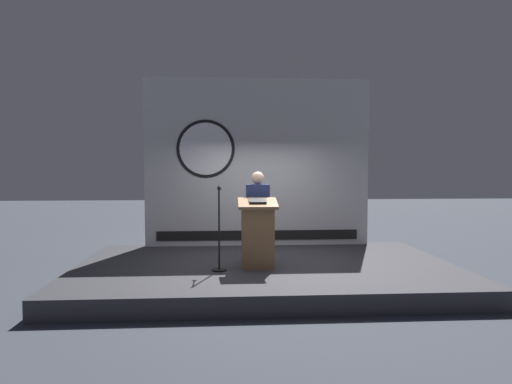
# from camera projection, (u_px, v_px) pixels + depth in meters

# --- Properties ---
(ground_plane) EXTENTS (40.00, 40.00, 0.00)m
(ground_plane) POSITION_uv_depth(u_px,v_px,m) (266.00, 280.00, 7.77)
(ground_plane) COLOR #383D47
(stage_platform) EXTENTS (6.40, 4.00, 0.30)m
(stage_platform) POSITION_uv_depth(u_px,v_px,m) (266.00, 272.00, 7.77)
(stage_platform) COLOR #333338
(stage_platform) RESTS_ON ground
(banner_display) EXTENTS (4.74, 0.12, 3.52)m
(banner_display) POSITION_uv_depth(u_px,v_px,m) (257.00, 163.00, 9.51)
(banner_display) COLOR silver
(banner_display) RESTS_ON stage_platform
(podium) EXTENTS (0.64, 0.50, 1.15)m
(podium) POSITION_uv_depth(u_px,v_px,m) (258.00, 234.00, 7.35)
(podium) COLOR olive
(podium) RESTS_ON stage_platform
(speaker_person) EXTENTS (0.40, 0.26, 1.58)m
(speaker_person) POSITION_uv_depth(u_px,v_px,m) (258.00, 216.00, 7.82)
(speaker_person) COLOR black
(speaker_person) RESTS_ON stage_platform
(microphone_stand) EXTENTS (0.24, 0.50, 1.36)m
(microphone_stand) POSITION_uv_depth(u_px,v_px,m) (219.00, 241.00, 7.22)
(microphone_stand) COLOR black
(microphone_stand) RESTS_ON stage_platform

